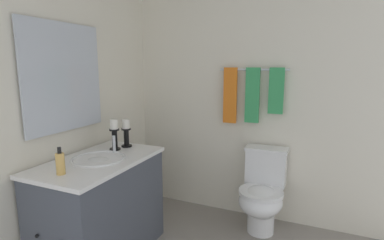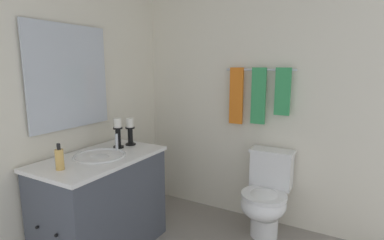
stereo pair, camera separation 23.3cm
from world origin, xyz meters
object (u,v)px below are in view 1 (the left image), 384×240
soap_bottle (60,163)px  towel_center (252,95)px  towel_near_vanity (230,95)px  candle_holder_short (114,134)px  towel_bar (254,70)px  vanity_cabinet (101,209)px  candle_holder_tall (126,132)px  towel_near_corner (276,91)px  toilet (262,193)px  sink_basin (99,164)px  mirror (64,78)px

soap_bottle → towel_center: size_ratio=0.35×
towel_near_vanity → towel_center: size_ratio=1.04×
candle_holder_short → towel_near_vanity: size_ratio=0.48×
towel_bar → towel_center: size_ratio=1.25×
soap_bottle → towel_bar: size_ratio=0.28×
vanity_cabinet → towel_bar: towel_bar is taller
candle_holder_tall → towel_near_corner: towel_near_corner is taller
towel_center → towel_near_corner: same height
towel_bar → toilet: bearing=-53.7°
vanity_cabinet → sink_basin: (0.00, 0.00, 0.36)m
toilet → towel_near_corner: bearing=76.1°
towel_center → towel_near_corner: bearing=0.0°
sink_basin → towel_center: bearing=49.6°
candle_holder_tall → sink_basin: bearing=-87.4°
candle_holder_short → toilet: (1.12, 0.61, -0.57)m
mirror → towel_near_vanity: size_ratio=1.51×
toilet → towel_bar: 1.13m
candle_holder_tall → toilet: candle_holder_tall is taller
towel_center → towel_near_corner: (0.21, 0.00, 0.05)m
vanity_cabinet → soap_bottle: bearing=-90.9°
soap_bottle → towel_near_corner: bearing=51.4°
candle_holder_tall → towel_bar: bearing=37.5°
vanity_cabinet → candle_holder_short: size_ratio=3.90×
mirror → towel_near_vanity: 1.47m
toilet → towel_bar: size_ratio=1.17×
mirror → candle_holder_tall: 0.66m
vanity_cabinet → towel_near_corner: 1.78m
mirror → towel_center: size_ratio=1.57×
vanity_cabinet → soap_bottle: size_ratio=5.54×
candle_holder_short → towel_bar: 1.37m
candle_holder_tall → toilet: (1.09, 0.49, -0.56)m
towel_near_vanity → towel_near_corner: 0.43m
vanity_cabinet → candle_holder_short: candle_holder_short is taller
vanity_cabinet → towel_bar: 1.77m
candle_holder_short → towel_near_corner: 1.47m
candle_holder_tall → towel_center: bearing=36.8°
candle_holder_short → towel_near_vanity: towel_near_vanity is taller
towel_bar → towel_near_vanity: towel_near_vanity is taller
soap_bottle → towel_near_vanity: bearing=63.6°
towel_near_corner → towel_near_vanity: bearing=180.0°
towel_bar → candle_holder_short: bearing=-139.1°
vanity_cabinet → candle_holder_tall: size_ratio=4.16×
soap_bottle → towel_bar: 1.80m
towel_near_vanity → candle_holder_tall: bearing=-135.8°
towel_center → sink_basin: bearing=-130.4°
candle_holder_short → toilet: 1.40m
candle_holder_tall → towel_near_vanity: size_ratio=0.45×
vanity_cabinet → towel_near_corner: towel_near_corner is taller
towel_bar → towel_center: 0.24m
towel_bar → towel_near_vanity: (-0.21, -0.02, -0.25)m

